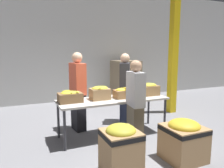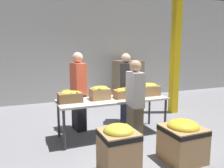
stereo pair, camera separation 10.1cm
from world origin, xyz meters
name	(u,v)px [view 1 (the left image)]	position (x,y,z in m)	size (l,w,h in m)	color
ground_plane	(113,135)	(0.00, 0.00, 0.00)	(30.00, 30.00, 0.00)	gray
wall_back	(72,44)	(0.00, 3.57, 2.00)	(16.00, 0.08, 4.00)	#B7B7B2
sorting_table	(113,101)	(0.00, 0.00, 0.74)	(2.31, 0.76, 0.80)	beige
banana_box_0	(70,97)	(-0.89, 0.06, 0.91)	(0.46, 0.32, 0.24)	olive
banana_box_1	(100,93)	(-0.28, 0.06, 0.94)	(0.38, 0.33, 0.28)	tan
banana_box_2	(124,93)	(0.25, -0.02, 0.91)	(0.42, 0.30, 0.24)	olive
banana_box_3	(149,89)	(0.89, 0.02, 0.94)	(0.43, 0.31, 0.29)	#A37A4C
volunteer_0	(125,89)	(0.62, 0.69, 0.86)	(0.43, 0.52, 1.73)	#2D3856
volunteer_1	(78,92)	(-0.59, 0.62, 0.87)	(0.29, 0.49, 1.76)	black
volunteer_2	(135,104)	(0.19, -0.60, 0.81)	(0.26, 0.46, 1.63)	#6B604C
donation_bin_0	(121,149)	(-0.52, -1.43, 0.41)	(0.51, 0.51, 0.77)	tan
donation_bin_1	(183,139)	(0.63, -1.43, 0.37)	(0.61, 0.61, 0.69)	tan
support_pillar	(174,43)	(2.28, 0.93, 2.00)	(0.20, 0.20, 4.00)	yellow
pallet_stack_0	(126,81)	(1.76, 2.84, 0.70)	(0.93, 0.93, 1.43)	olive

